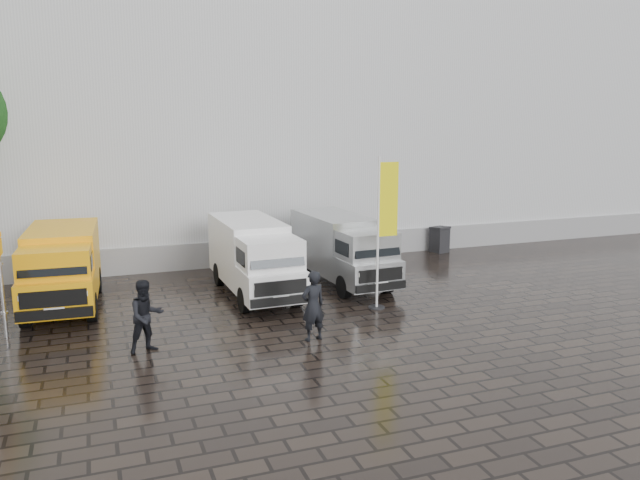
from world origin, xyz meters
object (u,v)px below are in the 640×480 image
(van_white, at_px, (254,259))
(wheelie_bin, at_px, (440,239))
(van_silver, at_px, (343,251))
(person_tent, at_px, (146,316))
(person_front, at_px, (313,306))
(flagpole, at_px, (384,225))
(van_yellow, at_px, (62,270))

(van_white, height_order, wheelie_bin, van_white)
(van_silver, bearing_deg, person_tent, -151.51)
(van_silver, relative_size, wheelie_bin, 4.81)
(van_silver, distance_m, person_front, 5.83)
(flagpole, relative_size, person_tent, 2.53)
(van_yellow, height_order, person_front, van_yellow)
(van_yellow, height_order, flagpole, flagpole)
(van_white, bearing_deg, person_tent, -134.14)
(wheelie_bin, height_order, person_front, person_front)
(van_yellow, bearing_deg, flagpole, -16.95)
(van_silver, relative_size, flagpole, 1.16)
(van_yellow, distance_m, van_white, 5.82)
(van_yellow, distance_m, wheelie_bin, 15.25)
(van_white, height_order, flagpole, flagpole)
(van_yellow, bearing_deg, van_silver, 1.65)
(van_yellow, distance_m, person_tent, 5.07)
(person_tent, bearing_deg, van_white, 30.63)
(flagpole, bearing_deg, wheelie_bin, 47.77)
(flagpole, bearing_deg, van_silver, 90.66)
(van_white, distance_m, person_tent, 5.52)
(van_white, bearing_deg, van_yellow, 172.87)
(person_tent, bearing_deg, flagpole, -5.89)
(van_white, xyz_separation_m, van_silver, (3.26, 0.36, -0.03))
(van_silver, height_order, flagpole, flagpole)
(person_tent, bearing_deg, van_silver, 15.64)
(van_white, relative_size, person_front, 2.96)
(van_silver, xyz_separation_m, flagpole, (0.04, -3.09, 1.38))
(wheelie_bin, bearing_deg, van_silver, -165.82)
(wheelie_bin, bearing_deg, person_tent, -164.42)
(van_yellow, height_order, person_tent, van_yellow)
(flagpole, xyz_separation_m, wheelie_bin, (5.83, 6.43, -1.98))
(van_silver, bearing_deg, wheelie_bin, 25.94)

